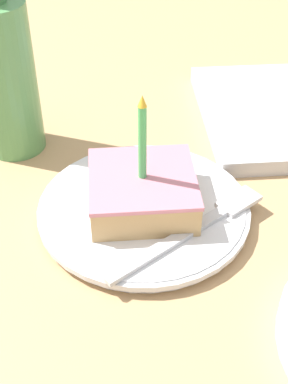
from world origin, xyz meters
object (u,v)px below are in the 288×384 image
object	(u,v)px
fork	(197,226)
bottle	(4,73)
cake_slice	(142,190)
plate	(144,211)

from	to	relation	value
fork	bottle	bearing A→B (deg)	137.00
cake_slice	bottle	world-z (taller)	bottle
cake_slice	fork	world-z (taller)	cake_slice
fork	bottle	world-z (taller)	bottle
plate	cake_slice	bearing A→B (deg)	120.02
plate	cake_slice	xyz separation A→B (m)	(-0.00, 0.00, 0.03)
bottle	fork	bearing A→B (deg)	-43.00
plate	bottle	xyz separation A→B (m)	(-0.14, 0.14, 0.09)
cake_slice	bottle	distance (m)	0.21
plate	fork	xyz separation A→B (m)	(0.05, -0.04, 0.01)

